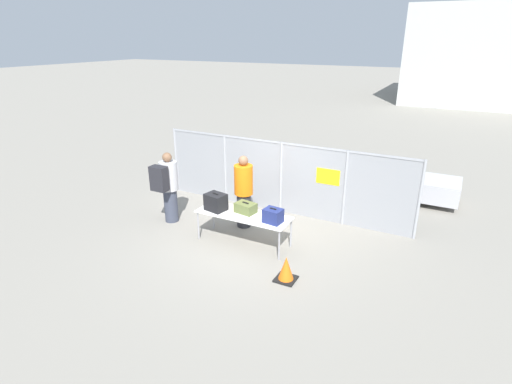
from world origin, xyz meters
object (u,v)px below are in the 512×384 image
traveler_hooded (168,185)px  security_worker_near (244,191)px  suitcase_black (216,202)px  inspection_table (244,216)px  traffic_cone (286,269)px  suitcase_olive (246,208)px  utility_trailer (397,184)px  suitcase_navy (273,216)px

traveler_hooded → security_worker_near: size_ratio=1.00×
suitcase_black → security_worker_near: bearing=73.3°
inspection_table → traffic_cone: (1.46, -0.94, -0.44)m
suitcase_olive → utility_trailer: size_ratio=0.12×
suitcase_black → suitcase_olive: 0.70m
utility_trailer → traveler_hooded: bearing=-137.6°
suitcase_navy → traffic_cone: (0.70, -0.87, -0.64)m
utility_trailer → suitcase_black: bearing=-125.5°
suitcase_olive → security_worker_near: bearing=122.3°
security_worker_near → traffic_cone: bearing=156.4°
suitcase_olive → traveler_hooded: (-2.22, 0.01, 0.17)m
suitcase_navy → traffic_cone: size_ratio=0.82×
suitcase_navy → security_worker_near: (-1.19, 0.84, 0.07)m
security_worker_near → suitcase_black: bearing=91.9°
suitcase_navy → utility_trailer: bearing=68.1°
inspection_table → suitcase_black: 0.73m
traffic_cone → inspection_table: bearing=147.2°
utility_trailer → inspection_table: bearing=-120.0°
inspection_table → traveler_hooded: 2.25m
suitcase_black → traveler_hooded: traveler_hooded is taller
traveler_hooded → traffic_cone: (3.69, -1.06, -0.77)m
utility_trailer → security_worker_near: bearing=-128.9°
suitcase_olive → security_worker_near: 0.79m
traffic_cone → utility_trailer: bearing=78.1°
inspection_table → suitcase_navy: bearing=-5.5°
inspection_table → utility_trailer: bearing=60.0°
suitcase_olive → utility_trailer: bearing=59.4°
suitcase_black → suitcase_navy: (1.44, 0.01, -0.04)m
suitcase_black → suitcase_navy: size_ratio=1.25×
suitcase_black → utility_trailer: size_ratio=0.12×
suitcase_black → suitcase_navy: suitcase_black is taller
suitcase_olive → inspection_table: bearing=-87.6°
inspection_table → security_worker_near: 0.92m
inspection_table → traffic_cone: bearing=-32.8°
suitcase_black → traffic_cone: bearing=-21.9°
suitcase_navy → security_worker_near: bearing=144.6°
inspection_table → utility_trailer: (2.62, 4.54, -0.26)m
suitcase_olive → security_worker_near: security_worker_near is taller
suitcase_navy → traveler_hooded: size_ratio=0.23×
suitcase_olive → traveler_hooded: 2.23m
inspection_table → suitcase_olive: 0.19m
suitcase_olive → traffic_cone: suitcase_olive is taller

